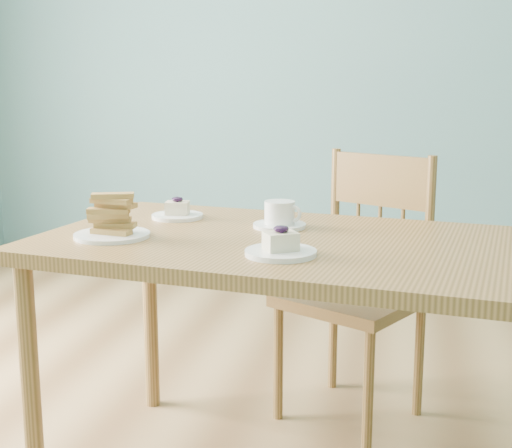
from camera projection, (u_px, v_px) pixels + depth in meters
name	position (u px, v px, depth m)	size (l,w,h in m)	color
room	(280.00, 16.00, 2.00)	(5.01, 5.01, 2.71)	#A37D4C
dining_table	(292.00, 265.00, 1.97)	(1.48, 0.97, 0.74)	olive
dining_chair	(358.00, 285.00, 2.47)	(0.56, 0.55, 0.93)	olive
cheesecake_plate_near	(281.00, 248.00, 1.77)	(0.18, 0.18, 0.08)	white
cheesecake_plate_far	(177.00, 213.00, 2.25)	(0.16, 0.16, 0.07)	white
coffee_cup	(280.00, 216.00, 2.10)	(0.16, 0.16, 0.08)	white
biscotti_plate	(111.00, 222.00, 1.97)	(0.21, 0.21, 0.13)	white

